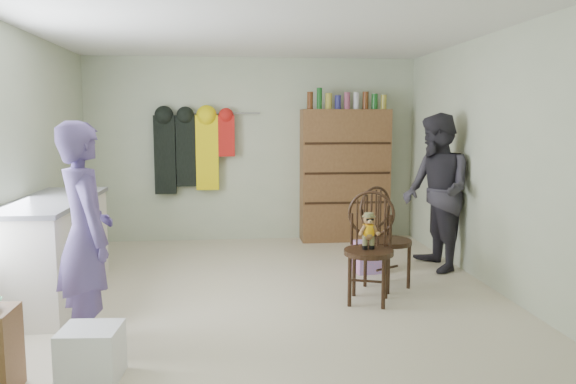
{
  "coord_description": "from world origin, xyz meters",
  "views": [
    {
      "loc": [
        -0.31,
        -5.25,
        1.65
      ],
      "look_at": [
        0.25,
        0.2,
        0.95
      ],
      "focal_mm": 35.0,
      "sensor_mm": 36.0,
      "label": 1
    }
  ],
  "objects": [
    {
      "name": "room_walls",
      "position": [
        0.0,
        0.53,
        1.58
      ],
      "size": [
        5.0,
        5.0,
        5.0
      ],
      "color": "beige",
      "rests_on": "ground"
    },
    {
      "name": "counter",
      "position": [
        -1.95,
        0.0,
        0.47
      ],
      "size": [
        0.64,
        1.86,
        0.94
      ],
      "color": "silver",
      "rests_on": "ground"
    },
    {
      "name": "chair_far",
      "position": [
        1.19,
        0.08,
        0.54
      ],
      "size": [
        0.61,
        0.61,
        1.0
      ],
      "rotation": [
        0.0,
        0.0,
        0.55
      ],
      "color": "#321E11",
      "rests_on": "ground"
    },
    {
      "name": "person_right",
      "position": [
        1.94,
        0.66,
        0.87
      ],
      "size": [
        0.7,
        0.88,
        1.74
      ],
      "primitive_type": "imported",
      "rotation": [
        0.0,
        0.0,
        -1.52
      ],
      "color": "#2D2B33",
      "rests_on": "ground"
    },
    {
      "name": "person_left",
      "position": [
        -1.35,
        -1.2,
        0.82
      ],
      "size": [
        0.64,
        0.72,
        1.65
      ],
      "primitive_type": "imported",
      "rotation": [
        0.0,
        0.0,
        2.08
      ],
      "color": "#5A4986",
      "rests_on": "ground"
    },
    {
      "name": "dresser",
      "position": [
        1.25,
        2.3,
        0.92
      ],
      "size": [
        1.2,
        0.39,
        2.08
      ],
      "color": "brown",
      "rests_on": "ground"
    },
    {
      "name": "striped_bag",
      "position": [
        1.19,
        0.62,
        0.17
      ],
      "size": [
        0.36,
        0.3,
        0.34
      ],
      "primitive_type": "cube",
      "rotation": [
        0.0,
        0.0,
        0.16
      ],
      "color": "pink",
      "rests_on": "ground"
    },
    {
      "name": "ground_plane",
      "position": [
        0.0,
        0.0,
        0.0
      ],
      "size": [
        5.0,
        5.0,
        0.0
      ],
      "primitive_type": "plane",
      "color": "beige",
      "rests_on": "ground"
    },
    {
      "name": "chair_front",
      "position": [
        0.94,
        -0.35,
        0.56
      ],
      "size": [
        0.57,
        0.57,
        1.01
      ],
      "rotation": [
        0.0,
        0.0,
        -0.35
      ],
      "color": "#321E11",
      "rests_on": "ground"
    },
    {
      "name": "plastic_tub",
      "position": [
        -1.21,
        -1.73,
        0.17
      ],
      "size": [
        0.39,
        0.37,
        0.34
      ],
      "primitive_type": "cube",
      "rotation": [
        0.0,
        0.0,
        -0.07
      ],
      "color": "white",
      "rests_on": "ground"
    },
    {
      "name": "coat_rack",
      "position": [
        -0.83,
        2.38,
        1.25
      ],
      "size": [
        1.42,
        0.12,
        1.09
      ],
      "color": "#99999E",
      "rests_on": "ground"
    }
  ]
}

